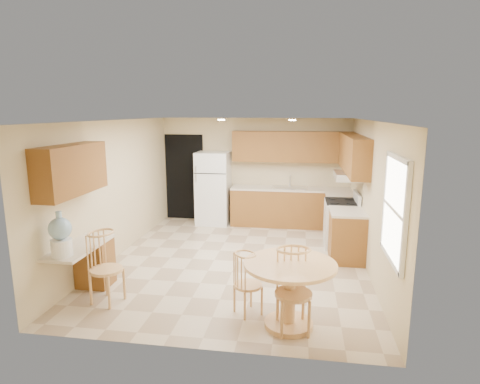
# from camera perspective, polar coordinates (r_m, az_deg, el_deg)

# --- Properties ---
(floor) EXTENTS (5.50, 5.50, 0.00)m
(floor) POSITION_cam_1_polar(r_m,az_deg,el_deg) (7.33, -0.47, -9.82)
(floor) COLOR #C6B08F
(floor) RESTS_ON ground
(ceiling) EXTENTS (4.50, 5.50, 0.02)m
(ceiling) POSITION_cam_1_polar(r_m,az_deg,el_deg) (6.83, -0.50, 10.13)
(ceiling) COLOR white
(ceiling) RESTS_ON wall_back
(wall_back) EXTENTS (4.50, 0.02, 2.50)m
(wall_back) POSITION_cam_1_polar(r_m,az_deg,el_deg) (9.66, 2.13, 3.05)
(wall_back) COLOR #CFBA8C
(wall_back) RESTS_ON floor
(wall_front) EXTENTS (4.50, 0.02, 2.50)m
(wall_front) POSITION_cam_1_polar(r_m,az_deg,el_deg) (4.37, -6.30, -7.40)
(wall_front) COLOR #CFBA8C
(wall_front) RESTS_ON floor
(wall_left) EXTENTS (0.02, 5.50, 2.50)m
(wall_left) POSITION_cam_1_polar(r_m,az_deg,el_deg) (7.65, -17.35, 0.33)
(wall_left) COLOR #CFBA8C
(wall_left) RESTS_ON floor
(wall_right) EXTENTS (0.02, 5.50, 2.50)m
(wall_right) POSITION_cam_1_polar(r_m,az_deg,el_deg) (6.98, 18.07, -0.75)
(wall_right) COLOR #CFBA8C
(wall_right) RESTS_ON floor
(doorway) EXTENTS (0.90, 0.02, 2.10)m
(doorway) POSITION_cam_1_polar(r_m,az_deg,el_deg) (10.02, -7.88, 2.10)
(doorway) COLOR black
(doorway) RESTS_ON floor
(base_cab_back) EXTENTS (2.75, 0.60, 0.87)m
(base_cab_back) POSITION_cam_1_polar(r_m,az_deg,el_deg) (9.46, 7.16, -2.24)
(base_cab_back) COLOR brown
(base_cab_back) RESTS_ON floor
(counter_back) EXTENTS (2.75, 0.63, 0.04)m
(counter_back) POSITION_cam_1_polar(r_m,az_deg,el_deg) (9.36, 7.23, 0.47)
(counter_back) COLOR beige
(counter_back) RESTS_ON base_cab_back
(base_cab_right_a) EXTENTS (0.60, 0.59, 0.87)m
(base_cab_right_a) POSITION_cam_1_polar(r_m,az_deg,el_deg) (8.92, 13.97, -3.33)
(base_cab_right_a) COLOR brown
(base_cab_right_a) RESTS_ON floor
(counter_right_a) EXTENTS (0.63, 0.59, 0.04)m
(counter_right_a) POSITION_cam_1_polar(r_m,az_deg,el_deg) (8.82, 14.12, -0.47)
(counter_right_a) COLOR beige
(counter_right_a) RESTS_ON base_cab_right_a
(base_cab_right_b) EXTENTS (0.60, 0.80, 0.87)m
(base_cab_right_b) POSITION_cam_1_polar(r_m,az_deg,el_deg) (7.53, 14.94, -6.13)
(base_cab_right_b) COLOR brown
(base_cab_right_b) RESTS_ON floor
(counter_right_b) EXTENTS (0.63, 0.80, 0.04)m
(counter_right_b) POSITION_cam_1_polar(r_m,az_deg,el_deg) (7.40, 15.12, -2.76)
(counter_right_b) COLOR beige
(counter_right_b) RESTS_ON base_cab_right_b
(upper_cab_back) EXTENTS (2.75, 0.33, 0.70)m
(upper_cab_back) POSITION_cam_1_polar(r_m,az_deg,el_deg) (9.36, 7.40, 6.40)
(upper_cab_back) COLOR brown
(upper_cab_back) RESTS_ON wall_back
(upper_cab_right) EXTENTS (0.33, 2.42, 0.70)m
(upper_cab_right) POSITION_cam_1_polar(r_m,az_deg,el_deg) (8.05, 15.82, 5.26)
(upper_cab_right) COLOR brown
(upper_cab_right) RESTS_ON wall_right
(upper_cab_left) EXTENTS (0.33, 1.40, 0.70)m
(upper_cab_left) POSITION_cam_1_polar(r_m,az_deg,el_deg) (6.10, -22.83, 2.95)
(upper_cab_left) COLOR brown
(upper_cab_left) RESTS_ON wall_left
(sink) EXTENTS (0.78, 0.44, 0.01)m
(sink) POSITION_cam_1_polar(r_m,az_deg,el_deg) (9.36, 7.08, 0.61)
(sink) COLOR silver
(sink) RESTS_ON counter_back
(range_hood) EXTENTS (0.50, 0.76, 0.14)m
(range_hood) POSITION_cam_1_polar(r_m,az_deg,el_deg) (8.07, 15.08, 2.23)
(range_hood) COLOR silver
(range_hood) RESTS_ON upper_cab_right
(desk_pedestal) EXTENTS (0.48, 0.42, 0.72)m
(desk_pedestal) POSITION_cam_1_polar(r_m,az_deg,el_deg) (6.65, -19.93, -9.48)
(desk_pedestal) COLOR brown
(desk_pedestal) RESTS_ON floor
(desk_top) EXTENTS (0.50, 1.20, 0.04)m
(desk_top) POSITION_cam_1_polar(r_m,az_deg,el_deg) (6.21, -21.85, -7.28)
(desk_top) COLOR beige
(desk_top) RESTS_ON desk_pedestal
(window) EXTENTS (0.06, 1.12, 1.30)m
(window) POSITION_cam_1_polar(r_m,az_deg,el_deg) (5.15, 21.22, -2.32)
(window) COLOR white
(window) RESTS_ON wall_right
(can_light_a) EXTENTS (0.14, 0.14, 0.02)m
(can_light_a) POSITION_cam_1_polar(r_m,az_deg,el_deg) (8.10, -2.67, 10.21)
(can_light_a) COLOR white
(can_light_a) RESTS_ON ceiling
(can_light_b) EXTENTS (0.14, 0.14, 0.02)m
(can_light_b) POSITION_cam_1_polar(r_m,az_deg,el_deg) (7.94, 7.44, 10.11)
(can_light_b) COLOR white
(can_light_b) RESTS_ON ceiling
(refrigerator) EXTENTS (0.76, 0.74, 1.72)m
(refrigerator) POSITION_cam_1_polar(r_m,az_deg,el_deg) (9.54, -3.81, 0.55)
(refrigerator) COLOR white
(refrigerator) RESTS_ON floor
(stove) EXTENTS (0.65, 0.76, 1.09)m
(stove) POSITION_cam_1_polar(r_m,az_deg,el_deg) (8.26, 14.22, -4.28)
(stove) COLOR white
(stove) RESTS_ON floor
(dining_table) EXTENTS (1.14, 1.14, 0.84)m
(dining_table) POSITION_cam_1_polar(r_m,az_deg,el_deg) (5.10, 7.07, -13.01)
(dining_table) COLOR #E3AE71
(dining_table) RESTS_ON floor
(chair_table_a) EXTENTS (0.37, 0.46, 0.84)m
(chair_table_a) POSITION_cam_1_polar(r_m,az_deg,el_deg) (5.31, 1.04, -12.36)
(chair_table_a) COLOR #E3AE71
(chair_table_a) RESTS_ON floor
(chair_table_b) EXTENTS (0.46, 0.48, 1.03)m
(chair_table_b) POSITION_cam_1_polar(r_m,az_deg,el_deg) (4.88, 7.62, -13.18)
(chair_table_b) COLOR #E3AE71
(chair_table_b) RESTS_ON floor
(chair_desk) EXTENTS (0.45, 0.58, 1.01)m
(chair_desk) POSITION_cam_1_polar(r_m,az_deg,el_deg) (5.87, -18.97, -9.55)
(chair_desk) COLOR #E3AE71
(chair_desk) RESTS_ON floor
(water_crock) EXTENTS (0.29, 0.29, 0.61)m
(water_crock) POSITION_cam_1_polar(r_m,az_deg,el_deg) (5.79, -24.16, -5.74)
(water_crock) COLOR white
(water_crock) RESTS_ON desk_top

